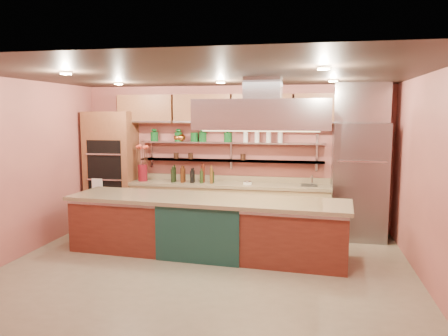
% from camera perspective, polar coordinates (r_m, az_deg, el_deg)
% --- Properties ---
extents(floor, '(6.00, 5.00, 0.02)m').
position_cam_1_polar(floor, '(6.54, -2.59, -13.24)').
color(floor, gray).
rests_on(floor, ground).
extents(ceiling, '(6.00, 5.00, 0.02)m').
position_cam_1_polar(ceiling, '(6.15, -2.74, 12.11)').
color(ceiling, black).
rests_on(ceiling, wall_back).
extents(wall_back, '(6.00, 0.04, 2.80)m').
position_cam_1_polar(wall_back, '(8.62, 1.31, 1.39)').
color(wall_back, '#AD5B51').
rests_on(wall_back, floor).
extents(wall_front, '(6.00, 0.04, 2.80)m').
position_cam_1_polar(wall_front, '(3.85, -11.65, -6.07)').
color(wall_front, '#AD5B51').
rests_on(wall_front, floor).
extents(wall_left, '(0.04, 5.00, 2.80)m').
position_cam_1_polar(wall_left, '(7.49, -25.55, -0.20)').
color(wall_left, '#AD5B51').
rests_on(wall_left, floor).
extents(wall_right, '(0.04, 5.00, 2.80)m').
position_cam_1_polar(wall_right, '(6.20, 25.35, -1.59)').
color(wall_right, '#AD5B51').
rests_on(wall_right, floor).
extents(oven_stack, '(0.95, 0.64, 2.30)m').
position_cam_1_polar(oven_stack, '(9.09, -14.44, -0.12)').
color(oven_stack, brown).
rests_on(oven_stack, floor).
extents(refrigerator, '(0.95, 0.72, 2.10)m').
position_cam_1_polar(refrigerator, '(8.23, 17.21, -1.67)').
color(refrigerator, gray).
rests_on(refrigerator, floor).
extents(back_counter, '(3.84, 0.64, 0.93)m').
position_cam_1_polar(back_counter, '(8.48, 0.61, -5.10)').
color(back_counter, tan).
rests_on(back_counter, floor).
extents(wall_shelf_lower, '(3.60, 0.26, 0.03)m').
position_cam_1_polar(wall_shelf_lower, '(8.51, 0.83, 0.97)').
color(wall_shelf_lower, '#AFB3B7').
rests_on(wall_shelf_lower, wall_back).
extents(wall_shelf_upper, '(3.60, 0.26, 0.03)m').
position_cam_1_polar(wall_shelf_upper, '(8.47, 0.83, 3.33)').
color(wall_shelf_upper, '#AFB3B7').
rests_on(wall_shelf_upper, wall_back).
extents(upper_cabinets, '(4.60, 0.36, 0.55)m').
position_cam_1_polar(upper_cabinets, '(8.40, 1.12, 7.73)').
color(upper_cabinets, brown).
rests_on(upper_cabinets, wall_back).
extents(range_hood, '(2.00, 1.00, 0.45)m').
position_cam_1_polar(range_hood, '(6.71, 5.11, 6.98)').
color(range_hood, '#AFB3B7').
rests_on(range_hood, ceiling).
extents(ceiling_downlights, '(4.00, 2.80, 0.02)m').
position_cam_1_polar(ceiling_downlights, '(6.34, -2.30, 11.69)').
color(ceiling_downlights, '#FFE5A5').
rests_on(ceiling_downlights, ceiling).
extents(island, '(4.48, 1.27, 0.92)m').
position_cam_1_polar(island, '(7.10, -2.36, -7.59)').
color(island, maroon).
rests_on(island, floor).
extents(flower_vase, '(0.19, 0.19, 0.33)m').
position_cam_1_polar(flower_vase, '(8.80, -10.57, -0.61)').
color(flower_vase, maroon).
rests_on(flower_vase, back_counter).
extents(oil_bottle_cluster, '(0.91, 0.35, 0.29)m').
position_cam_1_polar(oil_bottle_cluster, '(8.48, -4.13, -0.95)').
color(oil_bottle_cluster, black).
rests_on(oil_bottle_cluster, back_counter).
extents(kitchen_scale, '(0.18, 0.16, 0.08)m').
position_cam_1_polar(kitchen_scale, '(8.28, 3.12, -1.84)').
color(kitchen_scale, silver).
rests_on(kitchen_scale, back_counter).
extents(bar_faucet, '(0.03, 0.03, 0.20)m').
position_cam_1_polar(bar_faucet, '(8.29, 11.44, -1.55)').
color(bar_faucet, silver).
rests_on(bar_faucet, back_counter).
extents(copper_kettle, '(0.22, 0.22, 0.15)m').
position_cam_1_polar(copper_kettle, '(8.70, -5.66, 3.98)').
color(copper_kettle, orange).
rests_on(copper_kettle, wall_shelf_upper).
extents(green_canister, '(0.19, 0.19, 0.17)m').
position_cam_1_polar(green_canister, '(8.63, -3.90, 4.06)').
color(green_canister, '#0F481A').
rests_on(green_canister, wall_shelf_upper).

